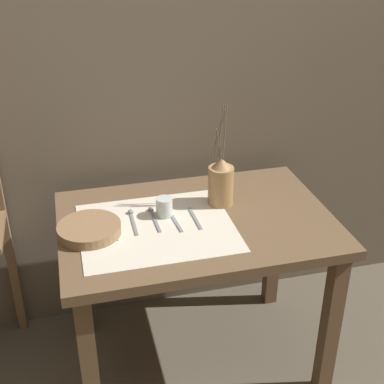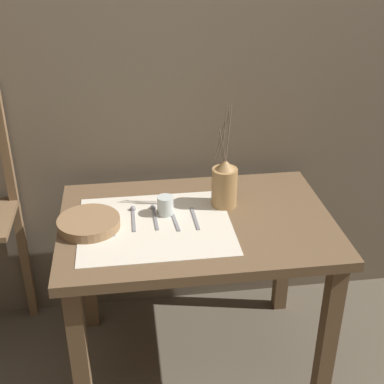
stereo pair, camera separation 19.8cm
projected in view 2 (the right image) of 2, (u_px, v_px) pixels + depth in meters
The scene contains 12 objects.
ground_plane at pixel (196, 357), 2.38m from camera, with size 12.00×12.00×0.00m, color brown.
stone_wall_back at pixel (181, 62), 2.22m from camera, with size 7.00×0.06×2.40m.
wooden_table at pixel (196, 243), 2.09m from camera, with size 1.04×0.71×0.72m.
linen_cloth at pixel (156, 225), 2.00m from camera, with size 0.57×0.48×0.00m.
pitcher_with_flowers at pixel (224, 184), 2.09m from camera, with size 0.10×0.10×0.42m.
wooden_bowl at pixel (89, 223), 1.98m from camera, with size 0.23×0.23×0.04m.
glass_tumbler_near at pixel (165, 205), 2.05m from camera, with size 0.06×0.06×0.07m.
fork_inner at pixel (114, 224), 2.00m from camera, with size 0.01×0.16×0.00m.
spoon_inner at pixel (133, 213), 2.07m from camera, with size 0.02×0.18×0.02m.
spoon_outer at pixel (154, 212), 2.08m from camera, with size 0.02×0.18×0.02m.
fork_outer at pixel (175, 219), 2.03m from camera, with size 0.03×0.16×0.00m.
knife_center at pixel (195, 218), 2.04m from camera, with size 0.02×0.16×0.00m.
Camera 2 is at (-0.25, -1.73, 1.77)m, focal length 50.00 mm.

